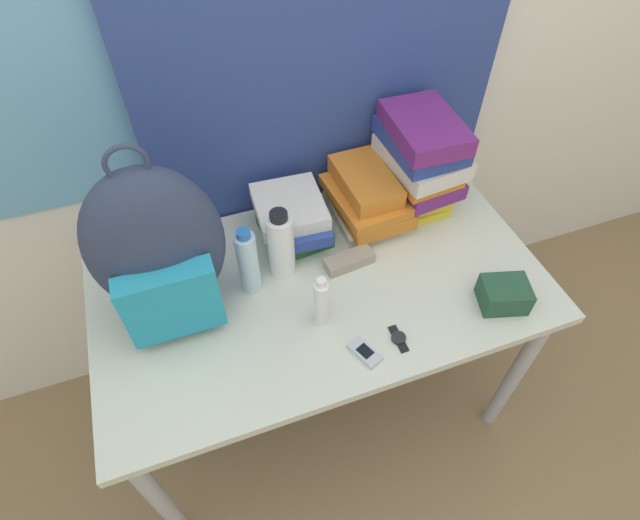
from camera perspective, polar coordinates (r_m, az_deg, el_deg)
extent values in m
plane|color=#8C704C|center=(1.99, 3.92, -24.28)|extent=(12.00, 12.00, 0.00)
cube|color=silver|center=(1.49, -6.38, 22.81)|extent=(6.00, 0.05, 2.50)
cube|color=#66A3C6|center=(1.43, -28.01, 18.61)|extent=(1.10, 0.01, 0.80)
cube|color=navy|center=(1.49, 0.82, 23.00)|extent=(1.11, 0.04, 2.50)
cube|color=beige|center=(1.48, 0.00, -2.91)|extent=(1.31, 0.73, 0.03)
cylinder|color=#B2B2B7|center=(1.66, -17.70, -24.80)|extent=(0.05, 0.05, 0.73)
cylinder|color=#B2B2B7|center=(1.87, 21.46, -12.00)|extent=(0.05, 0.05, 0.73)
cylinder|color=#B2B2B7|center=(1.96, -20.21, -7.46)|extent=(0.05, 0.05, 0.73)
cylinder|color=#B2B2B7|center=(2.14, 12.41, 1.45)|extent=(0.05, 0.05, 0.73)
ellipsoid|color=#2D3851|center=(1.30, -18.16, 1.53)|extent=(0.34, 0.18, 0.48)
cube|color=teal|center=(1.30, -16.51, -4.70)|extent=(0.24, 0.06, 0.22)
torus|color=#2D3851|center=(1.13, -21.26, 10.25)|extent=(0.10, 0.01, 0.10)
cube|color=#1E5623|center=(1.57, -2.95, 3.55)|extent=(0.20, 0.22, 0.06)
cube|color=navy|center=(1.54, -2.96, 4.79)|extent=(0.19, 0.26, 0.04)
cube|color=silver|center=(1.52, -3.55, 6.14)|extent=(0.22, 0.23, 0.05)
cube|color=silver|center=(1.66, 5.31, 5.63)|extent=(0.22, 0.25, 0.03)
cube|color=orange|center=(1.62, 5.66, 6.43)|extent=(0.21, 0.28, 0.05)
cube|color=orange|center=(1.59, 5.23, 7.34)|extent=(0.22, 0.29, 0.03)
cube|color=orange|center=(1.57, 5.19, 9.00)|extent=(0.16, 0.26, 0.06)
cube|color=yellow|center=(1.72, 10.41, 6.88)|extent=(0.18, 0.23, 0.03)
cube|color=yellow|center=(1.69, 10.41, 7.98)|extent=(0.22, 0.22, 0.06)
cube|color=#6B2370|center=(1.66, 11.22, 9.34)|extent=(0.21, 0.28, 0.05)
cube|color=orange|center=(1.63, 10.89, 10.46)|extent=(0.21, 0.29, 0.03)
cube|color=silver|center=(1.61, 11.54, 11.51)|extent=(0.23, 0.29, 0.06)
cube|color=navy|center=(1.58, 11.46, 13.29)|extent=(0.20, 0.28, 0.05)
cube|color=#6B2370|center=(1.53, 11.87, 14.60)|extent=(0.20, 0.28, 0.06)
cylinder|color=silver|center=(1.39, -8.20, -0.35)|extent=(0.06, 0.06, 0.21)
cylinder|color=#286BB7|center=(1.31, -8.75, 2.94)|extent=(0.04, 0.04, 0.02)
cylinder|color=white|center=(1.42, -4.46, 1.61)|extent=(0.08, 0.08, 0.21)
cylinder|color=black|center=(1.34, -4.77, 5.04)|extent=(0.05, 0.05, 0.02)
cylinder|color=white|center=(1.32, 0.15, -5.03)|extent=(0.04, 0.04, 0.16)
cylinder|color=white|center=(1.25, 0.16, -2.59)|extent=(0.03, 0.03, 0.02)
cube|color=#B7BCC6|center=(1.33, 5.15, -10.51)|extent=(0.08, 0.10, 0.02)
cube|color=black|center=(1.32, 5.17, -10.32)|extent=(0.04, 0.05, 0.00)
cube|color=gray|center=(1.50, 3.34, -0.08)|extent=(0.16, 0.07, 0.04)
cube|color=#234C33|center=(1.48, 20.29, -3.71)|extent=(0.15, 0.13, 0.08)
cube|color=black|center=(1.37, 8.95, -8.89)|extent=(0.02, 0.09, 0.00)
cylinder|color=#232328|center=(1.37, 8.97, -8.80)|extent=(0.04, 0.04, 0.01)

